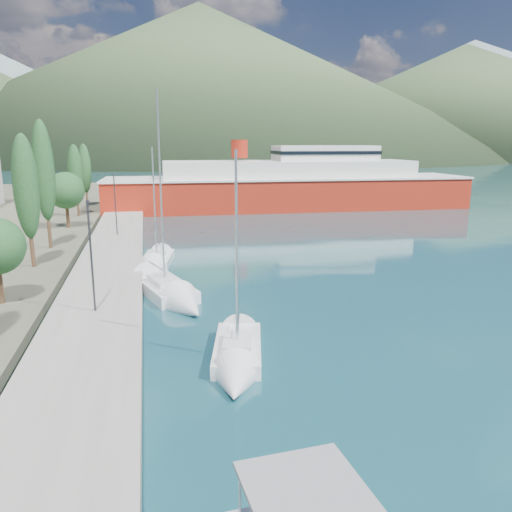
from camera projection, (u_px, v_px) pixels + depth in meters
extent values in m
plane|color=#17444E|center=(169.00, 181.00, 130.15)|extent=(1400.00, 1400.00, 0.00)
cube|color=gray|center=(110.00, 267.00, 38.66)|extent=(5.00, 88.00, 0.80)
cone|color=slate|center=(207.00, 81.00, 660.26)|extent=(760.00, 760.00, 180.00)
cone|color=slate|center=(470.00, 96.00, 659.85)|extent=(640.00, 640.00, 140.00)
cone|color=#3C5331|center=(200.00, 81.00, 392.44)|extent=(480.00, 480.00, 115.00)
cone|color=#3C5331|center=(462.00, 100.00, 422.32)|extent=(420.00, 420.00, 90.00)
cylinder|color=#47301E|center=(0.00, 286.00, 28.78)|extent=(0.36, 0.36, 2.06)
cylinder|color=#47301E|center=(33.00, 253.00, 37.30)|extent=(0.30, 0.30, 2.16)
ellipsoid|color=#224B24|center=(26.00, 187.00, 36.21)|extent=(1.80, 1.80, 7.65)
cylinder|color=#47301E|center=(50.00, 234.00, 44.08)|extent=(0.30, 0.30, 2.44)
ellipsoid|color=#224B24|center=(44.00, 171.00, 42.85)|extent=(1.80, 1.80, 8.65)
cylinder|color=#47301E|center=(68.00, 216.00, 54.64)|extent=(0.36, 0.36, 2.48)
sphere|color=#224B24|center=(66.00, 190.00, 54.01)|extent=(3.98, 3.98, 3.98)
cylinder|color=#47301E|center=(78.00, 208.00, 63.25)|extent=(0.30, 0.30, 1.97)
ellipsoid|color=#224B24|center=(75.00, 173.00, 62.26)|extent=(1.80, 1.80, 6.98)
cylinder|color=#47301E|center=(87.00, 199.00, 73.26)|extent=(0.30, 0.30, 1.98)
ellipsoid|color=#224B24|center=(85.00, 168.00, 72.26)|extent=(1.80, 1.80, 7.01)
cylinder|color=#2D2D33|center=(91.00, 257.00, 26.75)|extent=(0.12, 0.12, 6.00)
cube|color=#2D2D33|center=(88.00, 201.00, 26.32)|extent=(0.15, 0.50, 0.12)
cylinder|color=#2D2D33|center=(115.00, 205.00, 49.61)|extent=(0.12, 0.12, 6.00)
cube|color=#2D2D33|center=(114.00, 174.00, 49.18)|extent=(0.15, 0.50, 0.12)
cube|color=gray|center=(310.00, 496.00, 10.16)|extent=(2.71, 3.14, 0.11)
cube|color=silver|center=(238.00, 351.00, 23.50)|extent=(3.22, 5.60, 0.84)
cube|color=silver|center=(237.00, 343.00, 23.03)|extent=(1.71, 2.33, 0.33)
cylinder|color=silver|center=(237.00, 252.00, 22.08)|extent=(0.12, 0.12, 8.88)
cone|color=silver|center=(235.00, 384.00, 20.22)|extent=(2.62, 2.86, 2.15)
cube|color=silver|center=(163.00, 288.00, 33.40)|extent=(4.52, 7.53, 1.00)
cube|color=silver|center=(165.00, 280.00, 32.85)|extent=(2.30, 3.16, 0.39)
cylinder|color=silver|center=(161.00, 190.00, 31.53)|extent=(0.12, 0.12, 12.23)
cone|color=silver|center=(188.00, 307.00, 29.55)|extent=(3.41, 3.91, 2.56)
cube|color=silver|center=(158.00, 261.00, 41.44)|extent=(3.08, 5.44, 0.88)
cube|color=silver|center=(157.00, 255.00, 40.97)|extent=(1.68, 2.25, 0.34)
cylinder|color=silver|center=(154.00, 203.00, 40.03)|extent=(0.12, 0.12, 8.80)
cone|color=silver|center=(151.00, 270.00, 38.24)|extent=(2.62, 2.74, 2.25)
cube|color=#A62212|center=(288.00, 195.00, 75.95)|extent=(54.41, 13.14, 5.22)
cube|color=silver|center=(288.00, 178.00, 75.37)|extent=(54.80, 13.49, 0.28)
cube|color=silver|center=(288.00, 170.00, 75.12)|extent=(37.60, 10.63, 2.80)
cube|color=silver|center=(325.00, 153.00, 75.54)|extent=(15.37, 7.48, 2.24)
cylinder|color=#A62212|center=(239.00, 149.00, 73.12)|extent=(2.42, 2.42, 2.61)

